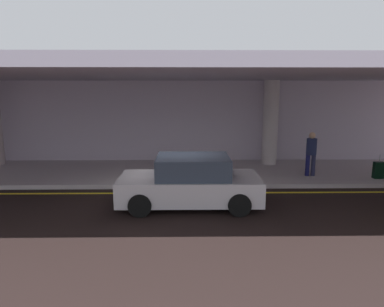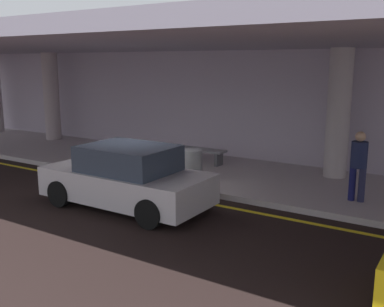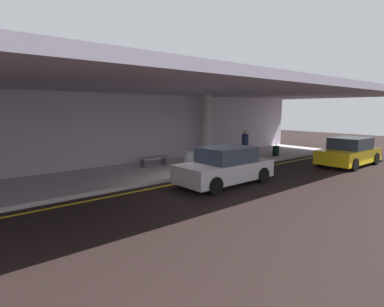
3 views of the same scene
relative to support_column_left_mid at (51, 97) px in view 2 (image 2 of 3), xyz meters
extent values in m
plane|color=black|center=(8.00, -4.32, -1.97)|extent=(60.00, 60.00, 0.00)
cube|color=#B5ABAD|center=(8.00, -1.22, -1.90)|extent=(26.00, 4.20, 0.15)
cube|color=yellow|center=(8.00, -3.80, -1.97)|extent=(26.00, 0.14, 0.01)
cylinder|color=#B6A5A7|center=(0.00, 0.00, 0.00)|extent=(0.66, 0.66, 3.65)
cylinder|color=#B7ABAC|center=(12.00, 0.00, 0.00)|extent=(0.66, 0.66, 3.65)
cube|color=gray|center=(8.00, -1.72, 1.97)|extent=(28.00, 13.20, 0.30)
cube|color=#B5A8BA|center=(8.00, 1.03, -0.07)|extent=(26.00, 0.30, 3.80)
cube|color=#BCB5BB|center=(8.43, -5.05, -1.42)|extent=(4.10, 1.80, 0.70)
cube|color=#2D3847|center=(8.53, -5.05, -0.77)|extent=(2.10, 1.60, 0.60)
cylinder|color=black|center=(9.78, -4.20, -1.65)|extent=(0.64, 0.22, 0.64)
cylinder|color=black|center=(9.78, -5.90, -1.65)|extent=(0.64, 0.22, 0.64)
cylinder|color=black|center=(7.08, -4.20, -1.65)|extent=(0.64, 0.22, 0.64)
cylinder|color=black|center=(7.08, -5.90, -1.65)|extent=(0.64, 0.22, 0.64)
cylinder|color=#13144A|center=(12.97, -2.12, -1.42)|extent=(0.16, 0.16, 0.82)
cylinder|color=#232443|center=(13.19, -2.12, -1.42)|extent=(0.16, 0.16, 0.82)
cylinder|color=#1A2041|center=(13.08, -2.12, -0.69)|extent=(0.38, 0.38, 0.62)
sphere|color=tan|center=(13.08, -2.12, -0.26)|extent=(0.24, 0.24, 0.24)
cube|color=slate|center=(7.87, -0.62, -1.38)|extent=(1.60, 0.50, 0.06)
cube|color=#4C4C51|center=(7.25, -0.62, -1.61)|extent=(0.10, 0.40, 0.42)
cube|color=#4C4C51|center=(8.49, -0.62, -1.61)|extent=(0.10, 0.40, 0.42)
cylinder|color=gray|center=(8.68, -2.49, -1.40)|extent=(0.56, 0.56, 0.85)
camera|label=1|loc=(8.37, -14.61, 1.43)|focal=31.53mm
camera|label=2|loc=(15.27, -12.86, 1.43)|focal=41.81mm
camera|label=3|loc=(-0.12, -13.36, 1.03)|focal=28.08mm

